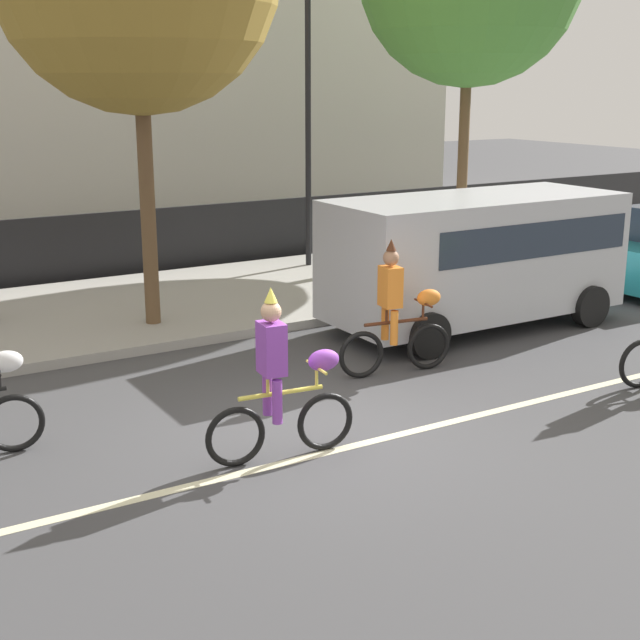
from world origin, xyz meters
TOP-DOWN VIEW (x-y plane):
  - ground_plane at (0.00, 0.00)m, footprint 80.00×80.00m
  - road_centre_line at (0.00, -0.50)m, footprint 36.00×0.14m
  - sidewalk_curb at (0.00, 6.50)m, footprint 60.00×5.00m
  - fence_line at (0.00, 9.40)m, footprint 40.00×0.08m
  - parade_cyclist_purple at (-0.63, -0.36)m, footprint 1.72×0.50m
  - parade_cyclist_orange at (2.13, 1.36)m, footprint 1.71×0.52m
  - parked_van_silver at (4.73, 2.70)m, footprint 5.00×2.22m
  - street_lamp_post at (4.58, 7.96)m, footprint 0.36×0.36m

SIDE VIEW (x-z plane):
  - ground_plane at x=0.00m, z-range 0.00..0.00m
  - road_centre_line at x=0.00m, z-range 0.00..0.01m
  - sidewalk_curb at x=0.00m, z-range 0.00..0.15m
  - fence_line at x=0.00m, z-range 0.00..1.40m
  - parade_cyclist_purple at x=-0.63m, z-range -0.12..1.80m
  - parade_cyclist_orange at x=2.13m, z-range -0.12..1.80m
  - parked_van_silver at x=4.73m, z-range 0.19..2.37m
  - street_lamp_post at x=4.58m, z-range 1.06..6.92m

